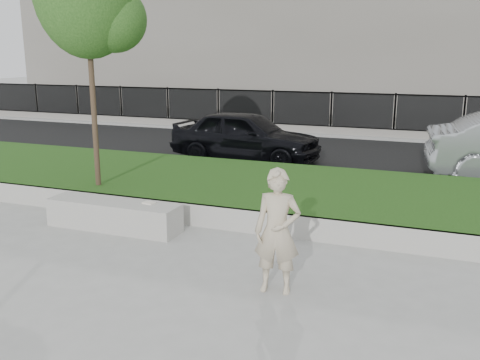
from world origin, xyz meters
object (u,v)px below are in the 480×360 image
at_px(stone_bench, 114,215).
at_px(book, 149,203).
at_px(man, 277,231).
at_px(car_dark, 246,136).

relative_size(stone_bench, book, 12.09).
bearing_deg(book, man, -19.38).
bearing_deg(stone_bench, man, -21.98).
distance_m(man, book, 3.11).
bearing_deg(car_dark, book, -170.92).
relative_size(stone_bench, car_dark, 0.58).
height_order(stone_bench, man, man).
distance_m(man, car_dark, 8.18).
bearing_deg(book, car_dark, 103.87).
bearing_deg(man, car_dark, 105.97).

